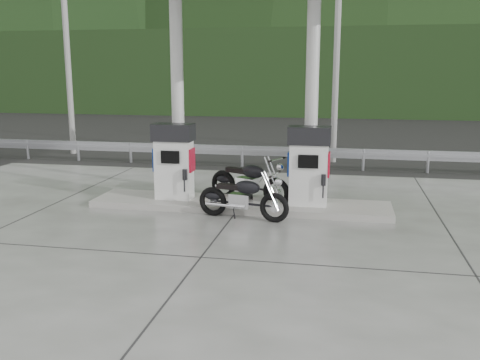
% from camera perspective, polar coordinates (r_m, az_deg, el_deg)
% --- Properties ---
extents(ground, '(160.00, 160.00, 0.00)m').
position_cam_1_polar(ground, '(10.32, -2.72, -6.49)').
color(ground, black).
rests_on(ground, ground).
extents(forecourt_apron, '(18.00, 14.00, 0.02)m').
position_cam_1_polar(forecourt_apron, '(10.32, -2.72, -6.44)').
color(forecourt_apron, slate).
rests_on(forecourt_apron, ground).
extents(pump_island, '(7.00, 1.40, 0.15)m').
position_cam_1_polar(pump_island, '(12.64, -0.03, -2.61)').
color(pump_island, '#98958E').
rests_on(pump_island, forecourt_apron).
extents(gas_pump_left, '(0.95, 0.55, 1.80)m').
position_cam_1_polar(gas_pump_left, '(12.83, -7.06, 1.97)').
color(gas_pump_left, white).
rests_on(gas_pump_left, pump_island).
extents(gas_pump_right, '(0.95, 0.55, 1.80)m').
position_cam_1_polar(gas_pump_right, '(12.23, 7.35, 1.48)').
color(gas_pump_right, white).
rests_on(gas_pump_right, pump_island).
extents(canopy_column_left, '(0.30, 0.30, 5.00)m').
position_cam_1_polar(canopy_column_left, '(13.04, -6.68, 9.21)').
color(canopy_column_left, silver).
rests_on(canopy_column_left, pump_island).
extents(canopy_column_right, '(0.30, 0.30, 5.00)m').
position_cam_1_polar(canopy_column_right, '(12.45, 7.67, 9.07)').
color(canopy_column_right, silver).
rests_on(canopy_column_right, pump_island).
extents(guardrail, '(26.00, 0.16, 1.42)m').
position_cam_1_polar(guardrail, '(17.85, 3.39, 3.60)').
color(guardrail, '#9C9EA4').
rests_on(guardrail, ground).
extents(road, '(60.00, 7.00, 0.01)m').
position_cam_1_polar(road, '(21.39, 4.64, 3.01)').
color(road, black).
rests_on(road, ground).
extents(utility_pole_a, '(0.22, 0.22, 8.00)m').
position_cam_1_polar(utility_pole_a, '(21.67, -17.97, 13.21)').
color(utility_pole_a, gray).
rests_on(utility_pole_a, ground).
extents(utility_pole_b, '(0.22, 0.22, 8.00)m').
position_cam_1_polar(utility_pole_b, '(19.04, 10.30, 13.87)').
color(utility_pole_b, gray).
rests_on(utility_pole_b, ground).
extents(tree_band, '(80.00, 6.00, 6.00)m').
position_cam_1_polar(tree_band, '(39.59, 7.83, 11.27)').
color(tree_band, black).
rests_on(tree_band, ground).
extents(forested_hills, '(100.00, 40.00, 140.00)m').
position_cam_1_polar(forested_hills, '(69.63, 9.25, 8.90)').
color(forested_hills, black).
rests_on(forested_hills, ground).
extents(motorcycle_left, '(2.04, 0.98, 0.93)m').
position_cam_1_polar(motorcycle_left, '(11.61, 0.31, -1.94)').
color(motorcycle_left, black).
rests_on(motorcycle_left, forecourt_apron).
extents(motorcycle_right, '(2.24, 1.52, 1.02)m').
position_cam_1_polar(motorcycle_right, '(13.03, 0.97, -0.21)').
color(motorcycle_right, black).
rests_on(motorcycle_right, forecourt_apron).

